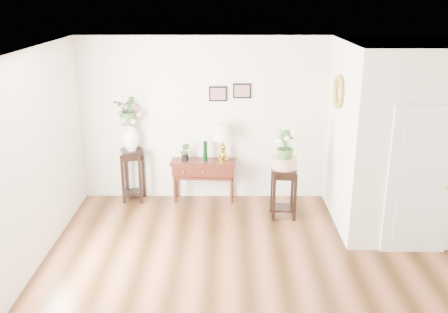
{
  "coord_description": "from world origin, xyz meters",
  "views": [
    {
      "loc": [
        -0.51,
        -5.47,
        3.48
      ],
      "look_at": [
        -0.54,
        1.3,
        1.22
      ],
      "focal_mm": 40.0,
      "sensor_mm": 36.0,
      "label": 1
    }
  ],
  "objects_px": {
    "console_table": "(204,180)",
    "table_lamp": "(223,141)",
    "plant_stand_a": "(133,175)",
    "plant_stand_b": "(283,192)"
  },
  "relations": [
    {
      "from": "plant_stand_b",
      "to": "console_table",
      "type": "bearing_deg",
      "value": 153.46
    },
    {
      "from": "console_table",
      "to": "table_lamp",
      "type": "distance_m",
      "value": 0.79
    },
    {
      "from": "console_table",
      "to": "plant_stand_a",
      "type": "bearing_deg",
      "value": -176.45
    },
    {
      "from": "plant_stand_b",
      "to": "plant_stand_a",
      "type": "bearing_deg",
      "value": 165.48
    },
    {
      "from": "plant_stand_a",
      "to": "plant_stand_b",
      "type": "bearing_deg",
      "value": -14.52
    },
    {
      "from": "table_lamp",
      "to": "plant_stand_a",
      "type": "bearing_deg",
      "value": 180.0
    },
    {
      "from": "plant_stand_a",
      "to": "plant_stand_b",
      "type": "relative_size",
      "value": 1.1
    },
    {
      "from": "table_lamp",
      "to": "plant_stand_a",
      "type": "relative_size",
      "value": 0.71
    },
    {
      "from": "console_table",
      "to": "table_lamp",
      "type": "bearing_deg",
      "value": 3.55
    },
    {
      "from": "plant_stand_a",
      "to": "plant_stand_b",
      "type": "height_order",
      "value": "plant_stand_a"
    }
  ]
}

